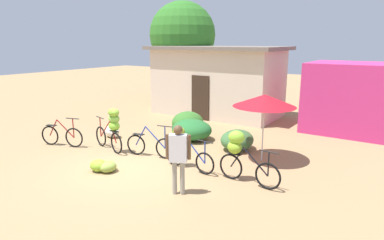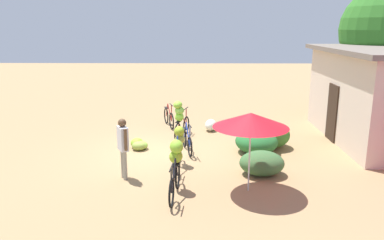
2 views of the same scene
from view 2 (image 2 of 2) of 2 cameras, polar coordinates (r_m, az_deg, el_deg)
The scene contains 14 objects.
ground_plane at distance 12.36m, azimuth -4.75°, elevation -4.87°, with size 60.00×60.00×0.00m, color #9D7C53.
building_low at distance 14.73m, azimuth 26.04°, elevation 3.42°, with size 6.33×3.45×3.25m.
hedge_bush_front_left at distance 12.98m, azimuth 11.76°, elevation -2.18°, with size 1.19×1.27×0.87m, color #366F28.
hedge_bush_front_right at distance 12.38m, azimuth 9.67°, elevation -3.21°, with size 1.48×1.36×0.74m, color #26682E.
hedge_bush_mid at distance 10.62m, azimuth 10.46°, elevation -6.39°, with size 1.04×1.23×0.66m, color #3B6636.
market_umbrella at distance 9.10m, azimuth 8.84°, elevation -0.01°, with size 1.82×1.82×1.99m.
bicycle_leftmost at distance 15.39m, azimuth -3.51°, elevation 0.36°, with size 1.56×0.53×1.00m.
bicycle_near_pile at distance 13.43m, azimuth -1.82°, elevation 0.49°, with size 1.68×0.54×1.45m.
bicycle_center_loaded at distance 12.26m, azimuth -0.75°, elevation -3.21°, with size 1.63×0.39×1.03m.
bicycle_by_shop at distance 10.86m, azimuth -2.04°, elevation -3.72°, with size 1.67×0.34×1.18m.
bicycle_rightmost at distance 9.20m, azimuth -2.48°, elevation -6.43°, with size 1.70×0.43×1.31m.
banana_pile_on_ground at distance 12.74m, azimuth -8.00°, elevation -3.66°, with size 0.77×0.69×0.33m.
produce_sack at distance 14.81m, azimuth 2.84°, elevation -0.76°, with size 0.70×0.44×0.44m, color silver.
person_vendor at distance 10.12m, azimuth -10.34°, elevation -3.33°, with size 0.52×0.36×1.65m.
Camera 2 is at (11.64, 1.21, 3.98)m, focal length 35.46 mm.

